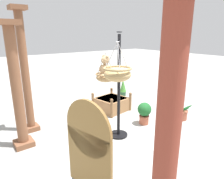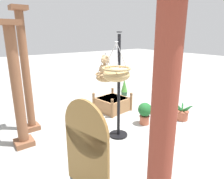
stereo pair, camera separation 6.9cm
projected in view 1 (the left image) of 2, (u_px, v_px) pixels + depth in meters
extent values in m
plane|color=#9E9E99|center=(116.00, 133.00, 4.98)|extent=(40.00, 40.00, 0.00)
cylinder|color=black|center=(119.00, 88.00, 4.54)|extent=(0.07, 0.07, 2.38)
cylinder|color=black|center=(118.00, 135.00, 4.86)|extent=(0.44, 0.44, 0.04)
torus|color=black|center=(119.00, 32.00, 4.21)|extent=(0.12, 0.12, 0.02)
ellipsoid|color=#A37F51|center=(106.00, 78.00, 4.44)|extent=(0.43, 0.43, 0.18)
torus|color=olive|center=(106.00, 74.00, 4.42)|extent=(0.46, 0.46, 0.04)
ellipsoid|color=silver|center=(106.00, 77.00, 4.44)|extent=(0.38, 0.38, 0.15)
cylinder|color=#B7B7BC|center=(102.00, 63.00, 4.39)|extent=(0.19, 0.12, 0.48)
cylinder|color=#B7B7BC|center=(106.00, 64.00, 4.26)|extent=(0.19, 0.12, 0.48)
cylinder|color=#B7B7BC|center=(109.00, 63.00, 4.41)|extent=(0.01, 0.21, 0.48)
torus|color=#B7B7BC|center=(106.00, 52.00, 4.29)|extent=(0.06, 0.06, 0.01)
ellipsoid|color=tan|center=(105.00, 70.00, 4.39)|extent=(0.24, 0.21, 0.29)
sphere|color=tan|center=(105.00, 60.00, 4.33)|extent=(0.20, 0.20, 0.19)
ellipsoid|color=tan|center=(103.00, 61.00, 4.29)|extent=(0.09, 0.07, 0.06)
sphere|color=black|center=(102.00, 61.00, 4.28)|extent=(0.03, 0.03, 0.03)
sphere|color=tan|center=(107.00, 57.00, 4.26)|extent=(0.07, 0.07, 0.07)
sphere|color=tan|center=(104.00, 56.00, 4.36)|extent=(0.07, 0.07, 0.07)
ellipsoid|color=tan|center=(108.00, 70.00, 4.27)|extent=(0.08, 0.14, 0.18)
ellipsoid|color=tan|center=(101.00, 68.00, 4.46)|extent=(0.08, 0.14, 0.18)
ellipsoid|color=tan|center=(103.00, 76.00, 4.31)|extent=(0.09, 0.17, 0.09)
ellipsoid|color=tan|center=(100.00, 75.00, 4.41)|extent=(0.09, 0.17, 0.09)
ellipsoid|color=tan|center=(117.00, 75.00, 3.29)|extent=(0.45, 0.45, 0.23)
torus|color=tan|center=(118.00, 68.00, 3.26)|extent=(0.48, 0.48, 0.04)
cylinder|color=#B7B7BC|center=(112.00, 55.00, 3.24)|extent=(0.19, 0.12, 0.43)
cylinder|color=#B7B7BC|center=(119.00, 56.00, 3.10)|extent=(0.19, 0.12, 0.43)
cylinder|color=#B7B7BC|center=(123.00, 55.00, 3.26)|extent=(0.01, 0.22, 0.43)
torus|color=#B7B7BC|center=(118.00, 42.00, 3.14)|extent=(0.06, 0.06, 0.01)
cylinder|color=brown|center=(25.00, 75.00, 4.75)|extent=(0.19, 0.19, 2.88)
cube|color=brown|center=(32.00, 128.00, 5.13)|extent=(0.34, 0.34, 0.12)
cube|color=brown|center=(17.00, 7.00, 4.35)|extent=(0.35, 0.35, 0.10)
cylinder|color=brown|center=(17.00, 90.00, 4.08)|extent=(0.21, 0.21, 2.54)
cube|color=brown|center=(24.00, 143.00, 4.41)|extent=(0.38, 0.38, 0.12)
cube|color=brown|center=(8.00, 22.00, 3.72)|extent=(0.41, 0.41, 0.10)
cylinder|color=brown|center=(166.00, 156.00, 1.71)|extent=(0.21, 0.21, 2.76)
cube|color=#9E7047|center=(112.00, 104.00, 6.39)|extent=(0.95, 0.96, 0.42)
cube|color=#382819|center=(112.00, 99.00, 6.35)|extent=(0.83, 0.84, 0.06)
cylinder|color=brown|center=(112.00, 110.00, 5.81)|extent=(0.08, 0.08, 0.52)
cylinder|color=brown|center=(93.00, 103.00, 6.37)|extent=(0.08, 0.08, 0.52)
cylinder|color=brown|center=(130.00, 103.00, 6.39)|extent=(0.08, 0.08, 0.52)
cylinder|color=brown|center=(112.00, 97.00, 6.95)|extent=(0.08, 0.08, 0.52)
sphere|color=brown|center=(112.00, 100.00, 5.73)|extent=(0.09, 0.09, 0.09)
sphere|color=brown|center=(93.00, 94.00, 6.29)|extent=(0.09, 0.09, 0.09)
sphere|color=brown|center=(130.00, 94.00, 6.31)|extent=(0.09, 0.09, 0.09)
sphere|color=brown|center=(112.00, 89.00, 6.88)|extent=(0.09, 0.09, 0.09)
cylinder|color=#AD563D|center=(144.00, 120.00, 5.46)|extent=(0.25, 0.25, 0.24)
torus|color=#9C4E37|center=(144.00, 116.00, 5.43)|extent=(0.28, 0.28, 0.03)
cylinder|color=#382819|center=(144.00, 116.00, 5.43)|extent=(0.22, 0.22, 0.03)
ellipsoid|color=#1E5B28|center=(144.00, 109.00, 5.38)|extent=(0.37, 0.37, 0.37)
cylinder|color=#AD563D|center=(181.00, 115.00, 5.76)|extent=(0.34, 0.34, 0.27)
torus|color=#9C4E37|center=(181.00, 111.00, 5.72)|extent=(0.38, 0.38, 0.03)
cylinder|color=#382819|center=(181.00, 111.00, 5.72)|extent=(0.30, 0.30, 0.03)
ellipsoid|color=#1E5B28|center=(177.00, 106.00, 5.81)|extent=(0.32, 0.07, 0.17)
ellipsoid|color=#1E5B28|center=(177.00, 108.00, 5.69)|extent=(0.20, 0.27, 0.23)
ellipsoid|color=#1E5B28|center=(180.00, 109.00, 5.58)|extent=(0.16, 0.31, 0.18)
ellipsoid|color=#1E5B28|center=(185.00, 109.00, 5.59)|extent=(0.29, 0.10, 0.23)
ellipsoid|color=#1E5B28|center=(187.00, 108.00, 5.69)|extent=(0.23, 0.27, 0.19)
ellipsoid|color=#1E5B28|center=(182.00, 106.00, 5.83)|extent=(0.22, 0.29, 0.17)
cylinder|color=#2D5638|center=(123.00, 94.00, 7.95)|extent=(0.23, 0.23, 0.16)
torus|color=#294E32|center=(123.00, 92.00, 7.93)|extent=(0.26, 0.26, 0.03)
cylinder|color=#382819|center=(123.00, 92.00, 7.93)|extent=(0.20, 0.20, 0.03)
cone|color=#478E38|center=(123.00, 85.00, 7.86)|extent=(0.25, 0.25, 0.50)
cube|color=olive|center=(89.00, 161.00, 2.69)|extent=(0.78, 0.22, 0.86)
cylinder|color=olive|center=(88.00, 129.00, 2.56)|extent=(0.78, 0.22, 0.79)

